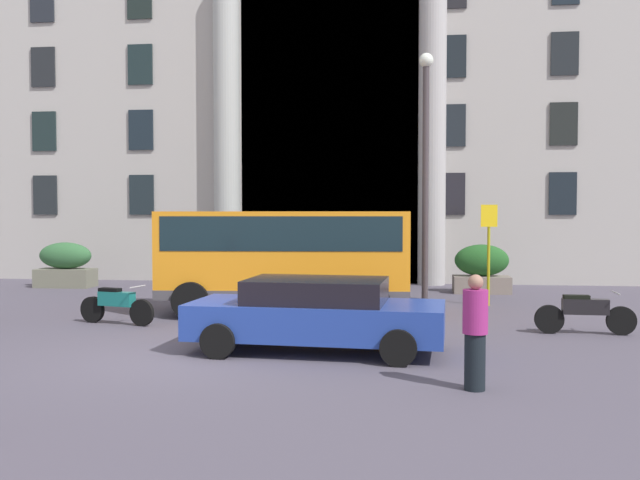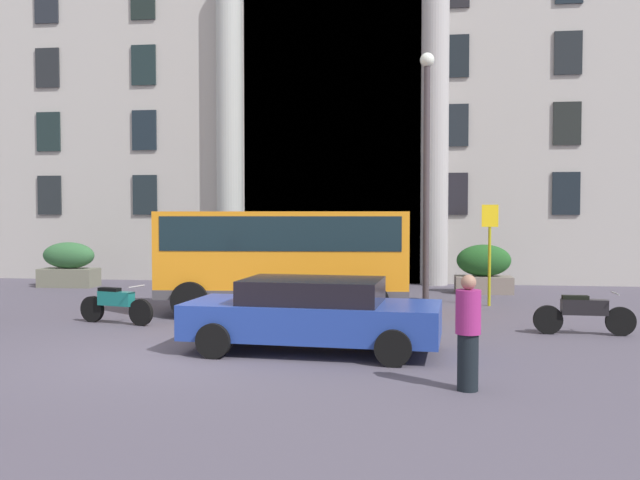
{
  "view_description": "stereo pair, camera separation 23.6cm",
  "coord_description": "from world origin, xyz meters",
  "px_view_note": "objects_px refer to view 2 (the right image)",
  "views": [
    {
      "loc": [
        3.84,
        -11.46,
        2.56
      ],
      "look_at": [
        1.78,
        6.21,
        1.82
      ],
      "focal_mm": 38.46,
      "sensor_mm": 36.0,
      "label": 1
    },
    {
      "loc": [
        4.07,
        -11.43,
        2.56
      ],
      "look_at": [
        1.78,
        6.21,
        1.82
      ],
      "focal_mm": 38.46,
      "sensor_mm": 36.0,
      "label": 2
    }
  ],
  "objects_px": {
    "hedge_planter_east": "(484,270)",
    "lamppost_plaza_centre": "(426,157)",
    "orange_minibus": "(285,252)",
    "scooter_by_planter": "(582,313)",
    "motorcycle_far_end": "(115,304)",
    "hedge_planter_entrance_left": "(232,271)",
    "parked_compact_extra": "(313,313)",
    "bus_stop_sign": "(490,244)",
    "pedestrian_man_crossing": "(468,332)",
    "hedge_planter_entrance_right": "(365,270)",
    "hedge_planter_far_east": "(69,265)"
  },
  "relations": [
    {
      "from": "motorcycle_far_end",
      "to": "hedge_planter_entrance_left",
      "type": "bearing_deg",
      "value": 98.28
    },
    {
      "from": "orange_minibus",
      "to": "hedge_planter_east",
      "type": "height_order",
      "value": "orange_minibus"
    },
    {
      "from": "hedge_planter_entrance_right",
      "to": "pedestrian_man_crossing",
      "type": "relative_size",
      "value": 1.27
    },
    {
      "from": "motorcycle_far_end",
      "to": "pedestrian_man_crossing",
      "type": "height_order",
      "value": "pedestrian_man_crossing"
    },
    {
      "from": "orange_minibus",
      "to": "bus_stop_sign",
      "type": "xyz_separation_m",
      "value": [
        5.26,
        1.98,
        0.15
      ]
    },
    {
      "from": "hedge_planter_far_east",
      "to": "lamppost_plaza_centre",
      "type": "xyz_separation_m",
      "value": [
        11.96,
        -2.51,
        3.37
      ]
    },
    {
      "from": "hedge_planter_entrance_left",
      "to": "parked_compact_extra",
      "type": "height_order",
      "value": "parked_compact_extra"
    },
    {
      "from": "hedge_planter_east",
      "to": "lamppost_plaza_centre",
      "type": "xyz_separation_m",
      "value": [
        -1.86,
        -2.44,
        3.36
      ]
    },
    {
      "from": "bus_stop_sign",
      "to": "hedge_planter_entrance_right",
      "type": "height_order",
      "value": "bus_stop_sign"
    },
    {
      "from": "pedestrian_man_crossing",
      "to": "scooter_by_planter",
      "type": "bearing_deg",
      "value": 11.08
    },
    {
      "from": "lamppost_plaza_centre",
      "to": "scooter_by_planter",
      "type": "bearing_deg",
      "value": -56.93
    },
    {
      "from": "hedge_planter_entrance_right",
      "to": "scooter_by_planter",
      "type": "xyz_separation_m",
      "value": [
        4.98,
        -7.55,
        -0.19
      ]
    },
    {
      "from": "pedestrian_man_crossing",
      "to": "hedge_planter_east",
      "type": "bearing_deg",
      "value": 33.55
    },
    {
      "from": "orange_minibus",
      "to": "pedestrian_man_crossing",
      "type": "xyz_separation_m",
      "value": [
        3.94,
        -7.05,
        -0.71
      ]
    },
    {
      "from": "bus_stop_sign",
      "to": "motorcycle_far_end",
      "type": "bearing_deg",
      "value": -154.96
    },
    {
      "from": "orange_minibus",
      "to": "lamppost_plaza_centre",
      "type": "xyz_separation_m",
      "value": [
        3.57,
        2.5,
        2.55
      ]
    },
    {
      "from": "parked_compact_extra",
      "to": "hedge_planter_east",
      "type": "bearing_deg",
      "value": 71.4
    },
    {
      "from": "hedge_planter_entrance_left",
      "to": "hedge_planter_entrance_right",
      "type": "bearing_deg",
      "value": 3.41
    },
    {
      "from": "bus_stop_sign",
      "to": "hedge_planter_far_east",
      "type": "xyz_separation_m",
      "value": [
        -13.65,
        3.03,
        -0.96
      ]
    },
    {
      "from": "pedestrian_man_crossing",
      "to": "bus_stop_sign",
      "type": "bearing_deg",
      "value": 32.28
    },
    {
      "from": "hedge_planter_entrance_right",
      "to": "orange_minibus",
      "type": "bearing_deg",
      "value": -107.6
    },
    {
      "from": "hedge_planter_entrance_left",
      "to": "lamppost_plaza_centre",
      "type": "relative_size",
      "value": 0.3
    },
    {
      "from": "hedge_planter_far_east",
      "to": "parked_compact_extra",
      "type": "relative_size",
      "value": 0.4
    },
    {
      "from": "bus_stop_sign",
      "to": "pedestrian_man_crossing",
      "type": "xyz_separation_m",
      "value": [
        -1.33,
        -9.03,
        -0.86
      ]
    },
    {
      "from": "hedge_planter_east",
      "to": "motorcycle_far_end",
      "type": "bearing_deg",
      "value": -141.77
    },
    {
      "from": "orange_minibus",
      "to": "hedge_planter_east",
      "type": "xyz_separation_m",
      "value": [
        5.43,
        4.94,
        -0.81
      ]
    },
    {
      "from": "parked_compact_extra",
      "to": "hedge_planter_entrance_right",
      "type": "bearing_deg",
      "value": 92.54
    },
    {
      "from": "orange_minibus",
      "to": "parked_compact_extra",
      "type": "relative_size",
      "value": 1.32
    },
    {
      "from": "pedestrian_man_crossing",
      "to": "lamppost_plaza_centre",
      "type": "relative_size",
      "value": 0.24
    },
    {
      "from": "hedge_planter_entrance_left",
      "to": "pedestrian_man_crossing",
      "type": "bearing_deg",
      "value": -61.23
    },
    {
      "from": "motorcycle_far_end",
      "to": "scooter_by_planter",
      "type": "relative_size",
      "value": 0.94
    },
    {
      "from": "hedge_planter_entrance_left",
      "to": "parked_compact_extra",
      "type": "relative_size",
      "value": 0.44
    },
    {
      "from": "lamppost_plaza_centre",
      "to": "hedge_planter_entrance_left",
      "type": "bearing_deg",
      "value": 157.92
    },
    {
      "from": "hedge_planter_entrance_left",
      "to": "pedestrian_man_crossing",
      "type": "distance_m",
      "value": 13.81
    },
    {
      "from": "hedge_planter_east",
      "to": "lamppost_plaza_centre",
      "type": "height_order",
      "value": "lamppost_plaza_centre"
    },
    {
      "from": "hedge_planter_east",
      "to": "scooter_by_planter",
      "type": "relative_size",
      "value": 0.86
    },
    {
      "from": "parked_compact_extra",
      "to": "lamppost_plaza_centre",
      "type": "height_order",
      "value": "lamppost_plaza_centre"
    },
    {
      "from": "pedestrian_man_crossing",
      "to": "lamppost_plaza_centre",
      "type": "bearing_deg",
      "value": 42.82
    },
    {
      "from": "orange_minibus",
      "to": "parked_compact_extra",
      "type": "xyz_separation_m",
      "value": [
        1.36,
        -4.64,
        -0.84
      ]
    },
    {
      "from": "orange_minibus",
      "to": "scooter_by_planter",
      "type": "relative_size",
      "value": 3.06
    },
    {
      "from": "hedge_planter_east",
      "to": "scooter_by_planter",
      "type": "bearing_deg",
      "value": -80.25
    },
    {
      "from": "orange_minibus",
      "to": "hedge_planter_east",
      "type": "relative_size",
      "value": 3.56
    },
    {
      "from": "hedge_planter_entrance_left",
      "to": "lamppost_plaza_centre",
      "type": "height_order",
      "value": "lamppost_plaza_centre"
    },
    {
      "from": "hedge_planter_entrance_right",
      "to": "scooter_by_planter",
      "type": "relative_size",
      "value": 1.04
    },
    {
      "from": "hedge_planter_entrance_left",
      "to": "motorcycle_far_end",
      "type": "height_order",
      "value": "hedge_planter_entrance_left"
    },
    {
      "from": "orange_minibus",
      "to": "hedge_planter_entrance_right",
      "type": "distance_m",
      "value": 5.64
    },
    {
      "from": "hedge_planter_east",
      "to": "parked_compact_extra",
      "type": "relative_size",
      "value": 0.37
    },
    {
      "from": "bus_stop_sign",
      "to": "lamppost_plaza_centre",
      "type": "xyz_separation_m",
      "value": [
        -1.69,
        0.52,
        2.41
      ]
    },
    {
      "from": "orange_minibus",
      "to": "motorcycle_far_end",
      "type": "relative_size",
      "value": 3.24
    },
    {
      "from": "hedge_planter_east",
      "to": "motorcycle_far_end",
      "type": "relative_size",
      "value": 0.91
    }
  ]
}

